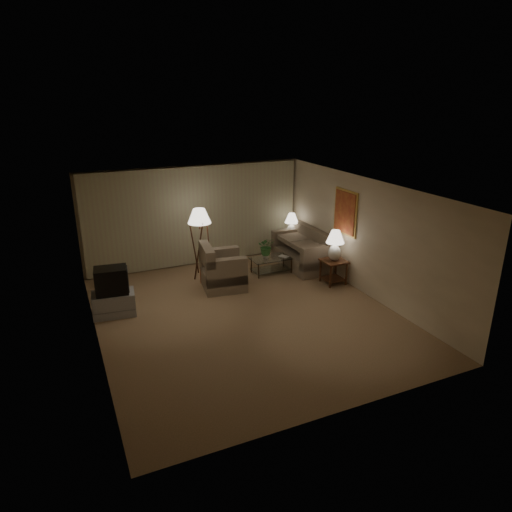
{
  "coord_description": "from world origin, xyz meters",
  "views": [
    {
      "loc": [
        -3.37,
        -8.09,
        4.47
      ],
      "look_at": [
        0.52,
        0.6,
        1.05
      ],
      "focal_mm": 32.0,
      "sensor_mm": 36.0,
      "label": 1
    }
  ],
  "objects_px": {
    "table_lamp_near": "(335,243)",
    "ottoman": "(211,275)",
    "sofa": "(301,252)",
    "side_table_far": "(291,243)",
    "tv_cabinet": "(114,304)",
    "crt_tv": "(111,281)",
    "table_lamp_far": "(292,223)",
    "coffee_table": "(271,263)",
    "side_table_near": "(334,267)",
    "vase": "(266,256)",
    "armchair": "(223,271)",
    "floor_lamp": "(200,242)"
  },
  "relations": [
    {
      "from": "sofa",
      "to": "side_table_near",
      "type": "xyz_separation_m",
      "value": [
        0.15,
        -1.35,
        0.01
      ]
    },
    {
      "from": "sofa",
      "to": "table_lamp_far",
      "type": "xyz_separation_m",
      "value": [
        0.15,
        0.86,
        0.59
      ]
    },
    {
      "from": "side_table_near",
      "to": "coffee_table",
      "type": "distance_m",
      "value": 1.67
    },
    {
      "from": "tv_cabinet",
      "to": "ottoman",
      "type": "distance_m",
      "value": 2.61
    },
    {
      "from": "tv_cabinet",
      "to": "crt_tv",
      "type": "bearing_deg",
      "value": 0.0
    },
    {
      "from": "side_table_far",
      "to": "crt_tv",
      "type": "relative_size",
      "value": 0.85
    },
    {
      "from": "side_table_near",
      "to": "table_lamp_far",
      "type": "bearing_deg",
      "value": 90.0
    },
    {
      "from": "armchair",
      "to": "side_table_near",
      "type": "bearing_deg",
      "value": -100.72
    },
    {
      "from": "armchair",
      "to": "tv_cabinet",
      "type": "relative_size",
      "value": 1.39
    },
    {
      "from": "coffee_table",
      "to": "vase",
      "type": "height_order",
      "value": "vase"
    },
    {
      "from": "table_lamp_far",
      "to": "crt_tv",
      "type": "relative_size",
      "value": 0.95
    },
    {
      "from": "side_table_near",
      "to": "floor_lamp",
      "type": "bearing_deg",
      "value": 148.14
    },
    {
      "from": "coffee_table",
      "to": "tv_cabinet",
      "type": "relative_size",
      "value": 1.17
    },
    {
      "from": "table_lamp_far",
      "to": "tv_cabinet",
      "type": "distance_m",
      "value": 5.54
    },
    {
      "from": "sofa",
      "to": "floor_lamp",
      "type": "xyz_separation_m",
      "value": [
        -2.69,
        0.42,
        0.53
      ]
    },
    {
      "from": "crt_tv",
      "to": "floor_lamp",
      "type": "distance_m",
      "value": 2.7
    },
    {
      "from": "table_lamp_near",
      "to": "coffee_table",
      "type": "height_order",
      "value": "table_lamp_near"
    },
    {
      "from": "table_lamp_near",
      "to": "table_lamp_far",
      "type": "relative_size",
      "value": 1.14
    },
    {
      "from": "sofa",
      "to": "floor_lamp",
      "type": "bearing_deg",
      "value": -99.19
    },
    {
      "from": "armchair",
      "to": "floor_lamp",
      "type": "height_order",
      "value": "floor_lamp"
    },
    {
      "from": "sofa",
      "to": "vase",
      "type": "distance_m",
      "value": 1.1
    },
    {
      "from": "table_lamp_near",
      "to": "table_lamp_far",
      "type": "xyz_separation_m",
      "value": [
        0.0,
        2.21,
        -0.06
      ]
    },
    {
      "from": "tv_cabinet",
      "to": "crt_tv",
      "type": "distance_m",
      "value": 0.53
    },
    {
      "from": "tv_cabinet",
      "to": "side_table_near",
      "type": "bearing_deg",
      "value": 1.82
    },
    {
      "from": "side_table_near",
      "to": "side_table_far",
      "type": "distance_m",
      "value": 2.21
    },
    {
      "from": "table_lamp_near",
      "to": "ottoman",
      "type": "height_order",
      "value": "table_lamp_near"
    },
    {
      "from": "side_table_far",
      "to": "side_table_near",
      "type": "bearing_deg",
      "value": -90.0
    },
    {
      "from": "coffee_table",
      "to": "ottoman",
      "type": "distance_m",
      "value": 1.64
    },
    {
      "from": "side_table_near",
      "to": "table_lamp_near",
      "type": "relative_size",
      "value": 0.78
    },
    {
      "from": "side_table_far",
      "to": "tv_cabinet",
      "type": "distance_m",
      "value": 5.49
    },
    {
      "from": "coffee_table",
      "to": "tv_cabinet",
      "type": "xyz_separation_m",
      "value": [
        -4.11,
        -0.8,
        -0.03
      ]
    },
    {
      "from": "table_lamp_far",
      "to": "ottoman",
      "type": "distance_m",
      "value": 2.99
    },
    {
      "from": "armchair",
      "to": "ottoman",
      "type": "bearing_deg",
      "value": 26.79
    },
    {
      "from": "side_table_near",
      "to": "coffee_table",
      "type": "xyz_separation_m",
      "value": [
        -1.09,
        1.25,
        -0.14
      ]
    },
    {
      "from": "sofa",
      "to": "table_lamp_far",
      "type": "relative_size",
      "value": 2.77
    },
    {
      "from": "side_table_near",
      "to": "table_lamp_far",
      "type": "height_order",
      "value": "table_lamp_far"
    },
    {
      "from": "table_lamp_near",
      "to": "coffee_table",
      "type": "relative_size",
      "value": 0.7
    },
    {
      "from": "coffee_table",
      "to": "floor_lamp",
      "type": "distance_m",
      "value": 1.94
    },
    {
      "from": "armchair",
      "to": "table_lamp_near",
      "type": "xyz_separation_m",
      "value": [
        2.58,
        -0.87,
        0.62
      ]
    },
    {
      "from": "table_lamp_far",
      "to": "crt_tv",
      "type": "height_order",
      "value": "table_lamp_far"
    },
    {
      "from": "table_lamp_near",
      "to": "tv_cabinet",
      "type": "bearing_deg",
      "value": 175.02
    },
    {
      "from": "side_table_near",
      "to": "tv_cabinet",
      "type": "relative_size",
      "value": 0.64
    },
    {
      "from": "tv_cabinet",
      "to": "vase",
      "type": "xyz_separation_m",
      "value": [
        3.96,
        0.8,
        0.25
      ]
    },
    {
      "from": "table_lamp_near",
      "to": "coffee_table",
      "type": "bearing_deg",
      "value": 131.17
    },
    {
      "from": "armchair",
      "to": "vase",
      "type": "xyz_separation_m",
      "value": [
        1.34,
        0.38,
        0.07
      ]
    },
    {
      "from": "side_table_far",
      "to": "vase",
      "type": "bearing_deg",
      "value": -142.24
    },
    {
      "from": "vase",
      "to": "side_table_near",
      "type": "bearing_deg",
      "value": -45.16
    },
    {
      "from": "side_table_far",
      "to": "coffee_table",
      "type": "xyz_separation_m",
      "value": [
        -1.09,
        -0.96,
        -0.12
      ]
    },
    {
      "from": "side_table_far",
      "to": "table_lamp_near",
      "type": "distance_m",
      "value": 2.31
    },
    {
      "from": "sofa",
      "to": "side_table_far",
      "type": "xyz_separation_m",
      "value": [
        0.15,
        0.86,
        -0.01
      ]
    }
  ]
}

